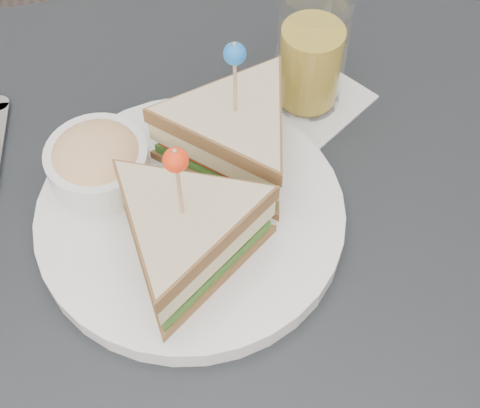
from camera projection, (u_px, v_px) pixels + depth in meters
table at (233, 283)px, 0.69m from camera, size 0.80×0.80×0.75m
plate_meal at (195, 188)px, 0.61m from camera, size 0.33×0.33×0.17m
drink_set at (311, 55)px, 0.68m from camera, size 0.16×0.16×0.15m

